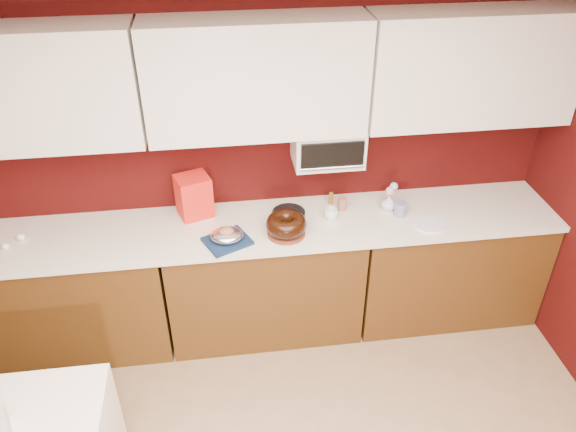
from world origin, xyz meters
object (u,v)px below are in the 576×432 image
(pandoro_box, at_px, (194,196))
(coffee_mug, at_px, (331,213))
(bundt_cake, at_px, (286,224))
(blue_jar, at_px, (400,209))
(toaster_oven, at_px, (327,145))
(flower_vase, at_px, (389,202))
(foil_ham_nest, at_px, (227,235))

(pandoro_box, xyz_separation_m, coffee_mug, (0.90, -0.18, -0.10))
(bundt_cake, bearing_deg, blue_jar, 8.59)
(toaster_oven, xyz_separation_m, coffee_mug, (0.01, -0.15, -0.43))
(bundt_cake, distance_m, pandoro_box, 0.67)
(pandoro_box, bearing_deg, flower_vase, -24.08)
(coffee_mug, distance_m, blue_jar, 0.47)
(toaster_oven, xyz_separation_m, blue_jar, (0.48, -0.18, -0.43))
(pandoro_box, height_order, flower_vase, pandoro_box)
(foil_ham_nest, distance_m, coffee_mug, 0.73)
(foil_ham_nest, xyz_separation_m, coffee_mug, (0.70, 0.18, -0.01))
(coffee_mug, bearing_deg, pandoro_box, 168.89)
(flower_vase, bearing_deg, toaster_oven, 166.98)
(foil_ham_nest, relative_size, pandoro_box, 0.72)
(coffee_mug, relative_size, blue_jar, 0.91)
(toaster_oven, distance_m, coffee_mug, 0.46)
(toaster_oven, bearing_deg, bundt_cake, -136.28)
(toaster_oven, height_order, bundt_cake, toaster_oven)
(bundt_cake, distance_m, blue_jar, 0.80)
(flower_vase, bearing_deg, blue_jar, -53.88)
(toaster_oven, distance_m, pandoro_box, 0.95)
(blue_jar, relative_size, flower_vase, 0.78)
(flower_vase, bearing_deg, pandoro_box, 174.70)
(foil_ham_nest, xyz_separation_m, pandoro_box, (-0.20, 0.36, 0.09))
(bundt_cake, relative_size, coffee_mug, 2.90)
(bundt_cake, xyz_separation_m, foil_ham_nest, (-0.38, -0.04, -0.03))
(bundt_cake, height_order, coffee_mug, bundt_cake)
(coffee_mug, bearing_deg, foil_ham_nest, -165.71)
(toaster_oven, xyz_separation_m, foil_ham_nest, (-0.69, -0.33, -0.42))
(coffee_mug, bearing_deg, blue_jar, -2.97)
(pandoro_box, height_order, blue_jar, pandoro_box)
(toaster_oven, relative_size, flower_vase, 3.54)
(blue_jar, distance_m, flower_vase, 0.10)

